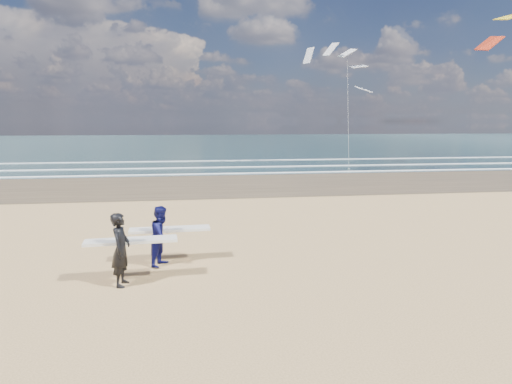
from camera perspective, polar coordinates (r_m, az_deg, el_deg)
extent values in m
cube|color=#493B27|center=(34.66, 25.32, 1.60)|extent=(220.00, 12.00, 0.01)
cube|color=#173033|center=(84.83, 4.53, 6.20)|extent=(220.00, 100.00, 0.02)
cube|color=white|center=(38.70, 21.38, 2.58)|extent=(220.00, 0.50, 0.05)
cube|color=white|center=(42.81, 18.25, 3.28)|extent=(220.00, 0.50, 0.05)
cube|color=white|center=(48.68, 14.80, 4.05)|extent=(220.00, 0.50, 0.05)
imported|color=black|center=(11.25, -16.54, -6.91)|extent=(0.51, 0.70, 1.75)
cube|color=white|center=(11.53, -15.34, -5.88)|extent=(2.23, 0.67, 0.07)
imported|color=#0C0E46|center=(12.56, -11.67, -5.38)|extent=(0.90, 0.98, 1.63)
cube|color=white|center=(12.87, -10.71, -4.59)|extent=(2.22, 0.60, 0.07)
cube|color=slate|center=(37.74, 11.54, 2.86)|extent=(0.12, 0.12, 0.10)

